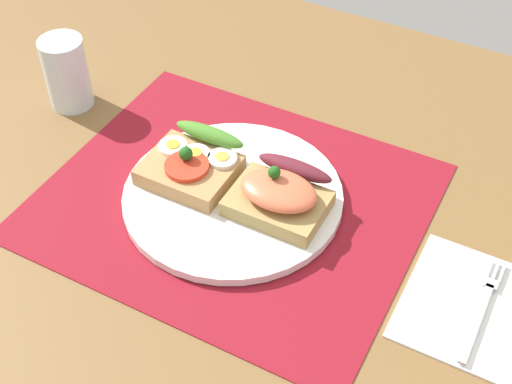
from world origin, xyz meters
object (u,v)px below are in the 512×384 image
sandwich_salmon (280,194)px  napkin (477,308)px  plate (233,196)px  sandwich_egg_tomato (193,163)px  drinking_glass (66,73)px  fork (483,305)px

sandwich_salmon → napkin: 23.58cm
plate → sandwich_salmon: bearing=4.9°
sandwich_egg_tomato → sandwich_salmon: bearing=-1.2°
sandwich_salmon → napkin: (23.25, -2.44, -3.07)cm
napkin → drinking_glass: (-57.09, 8.13, 4.51)cm
plate → sandwich_egg_tomato: size_ratio=2.45×
drinking_glass → napkin: bearing=-8.1°
sandwich_egg_tomato → napkin: 34.89cm
sandwich_salmon → fork: (23.68, -2.19, -2.61)cm
fork → sandwich_salmon: bearing=174.7°
fork → drinking_glass: (-57.52, 7.88, 4.05)cm
sandwich_egg_tomato → sandwich_salmon: (11.43, -0.24, 0.48)cm
plate → drinking_glass: (-28.11, 6.18, 3.97)cm
plate → drinking_glass: size_ratio=2.62×
plate → sandwich_salmon: size_ratio=2.37×
sandwich_egg_tomato → fork: 35.26cm
sandwich_salmon → sandwich_egg_tomato: bearing=178.8°
plate → sandwich_egg_tomato: 6.11cm
plate → fork: size_ratio=1.82×
sandwich_egg_tomato → fork: sandwich_egg_tomato is taller
sandwich_salmon → drinking_glass: 34.34cm
sandwich_egg_tomato → fork: size_ratio=0.74×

